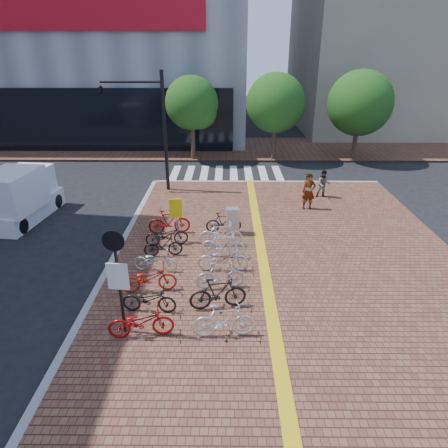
{
  "coord_description": "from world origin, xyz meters",
  "views": [
    {
      "loc": [
        0.58,
        -11.99,
        7.94
      ],
      "look_at": [
        0.45,
        2.83,
        1.3
      ],
      "focal_mm": 32.0,
      "sensor_mm": 36.0,
      "label": 1
    }
  ],
  "objects_px": {
    "bike_9": "(220,275)",
    "bike_11": "(223,245)",
    "yellow_sign": "(176,212)",
    "bike_7": "(224,321)",
    "bike_3": "(155,260)",
    "utility_box": "(233,221)",
    "bike_6": "(169,222)",
    "bike_2": "(149,279)",
    "bike_10": "(223,259)",
    "bike_4": "(163,246)",
    "box_truck": "(20,196)",
    "traffic_light_pole": "(136,110)",
    "bike_1": "(149,299)",
    "notice_sign": "(117,271)",
    "pedestrian_b": "(324,184)",
    "bike_0": "(141,322)",
    "bike_8": "(218,293)",
    "bike_13": "(224,222)",
    "pedestrian_a": "(309,192)",
    "bike_12": "(221,234)",
    "bike_5": "(167,235)"
  },
  "relations": [
    {
      "from": "bike_3",
      "to": "traffic_light_pole",
      "type": "bearing_deg",
      "value": 20.67
    },
    {
      "from": "bike_3",
      "to": "utility_box",
      "type": "xyz_separation_m",
      "value": [
        2.93,
        3.32,
        0.17
      ]
    },
    {
      "from": "bike_2",
      "to": "yellow_sign",
      "type": "height_order",
      "value": "yellow_sign"
    },
    {
      "from": "bike_10",
      "to": "bike_9",
      "type": "bearing_deg",
      "value": 175.2
    },
    {
      "from": "bike_0",
      "to": "bike_10",
      "type": "relative_size",
      "value": 0.99
    },
    {
      "from": "bike_2",
      "to": "bike_6",
      "type": "bearing_deg",
      "value": -9.78
    },
    {
      "from": "bike_6",
      "to": "box_truck",
      "type": "height_order",
      "value": "box_truck"
    },
    {
      "from": "bike_4",
      "to": "bike_5",
      "type": "height_order",
      "value": "bike_5"
    },
    {
      "from": "notice_sign",
      "to": "bike_4",
      "type": "bearing_deg",
      "value": 84.34
    },
    {
      "from": "bike_0",
      "to": "yellow_sign",
      "type": "height_order",
      "value": "yellow_sign"
    },
    {
      "from": "bike_2",
      "to": "bike_3",
      "type": "distance_m",
      "value": 1.35
    },
    {
      "from": "bike_8",
      "to": "notice_sign",
      "type": "relative_size",
      "value": 0.56
    },
    {
      "from": "pedestrian_b",
      "to": "bike_0",
      "type": "bearing_deg",
      "value": -122.9
    },
    {
      "from": "bike_1",
      "to": "pedestrian_b",
      "type": "height_order",
      "value": "pedestrian_b"
    },
    {
      "from": "pedestrian_a",
      "to": "box_truck",
      "type": "distance_m",
      "value": 14.37
    },
    {
      "from": "bike_10",
      "to": "bike_2",
      "type": "bearing_deg",
      "value": 118.45
    },
    {
      "from": "bike_1",
      "to": "bike_7",
      "type": "height_order",
      "value": "bike_7"
    },
    {
      "from": "bike_4",
      "to": "notice_sign",
      "type": "relative_size",
      "value": 0.46
    },
    {
      "from": "bike_7",
      "to": "bike_13",
      "type": "height_order",
      "value": "bike_7"
    },
    {
      "from": "bike_1",
      "to": "traffic_light_pole",
      "type": "xyz_separation_m",
      "value": [
        -2.57,
        11.87,
        4.12
      ]
    },
    {
      "from": "bike_11",
      "to": "box_truck",
      "type": "relative_size",
      "value": 0.38
    },
    {
      "from": "bike_0",
      "to": "bike_5",
      "type": "xyz_separation_m",
      "value": [
        -0.08,
        5.85,
        -0.02
      ]
    },
    {
      "from": "bike_0",
      "to": "bike_13",
      "type": "bearing_deg",
      "value": -25.37
    },
    {
      "from": "bike_8",
      "to": "yellow_sign",
      "type": "bearing_deg",
      "value": 10.38
    },
    {
      "from": "bike_2",
      "to": "notice_sign",
      "type": "distance_m",
      "value": 2.74
    },
    {
      "from": "bike_3",
      "to": "bike_6",
      "type": "height_order",
      "value": "bike_6"
    },
    {
      "from": "pedestrian_a",
      "to": "bike_12",
      "type": "bearing_deg",
      "value": -138.55
    },
    {
      "from": "bike_0",
      "to": "bike_2",
      "type": "xyz_separation_m",
      "value": [
        -0.2,
        2.35,
        0.0
      ]
    },
    {
      "from": "bike_13",
      "to": "yellow_sign",
      "type": "xyz_separation_m",
      "value": [
        -2.0,
        -0.98,
        0.88
      ]
    },
    {
      "from": "bike_5",
      "to": "bike_11",
      "type": "relative_size",
      "value": 0.99
    },
    {
      "from": "yellow_sign",
      "to": "bike_7",
      "type": "bearing_deg",
      "value": -71.4
    },
    {
      "from": "bike_2",
      "to": "bike_11",
      "type": "distance_m",
      "value": 3.53
    },
    {
      "from": "bike_9",
      "to": "bike_11",
      "type": "height_order",
      "value": "bike_11"
    },
    {
      "from": "bike_11",
      "to": "box_truck",
      "type": "height_order",
      "value": "box_truck"
    },
    {
      "from": "bike_5",
      "to": "yellow_sign",
      "type": "relative_size",
      "value": 0.91
    },
    {
      "from": "bike_7",
      "to": "pedestrian_a",
      "type": "relative_size",
      "value": 0.98
    },
    {
      "from": "bike_12",
      "to": "box_truck",
      "type": "xyz_separation_m",
      "value": [
        -9.88,
        3.1,
        0.55
      ]
    },
    {
      "from": "bike_11",
      "to": "bike_13",
      "type": "distance_m",
      "value": 2.35
    },
    {
      "from": "bike_1",
      "to": "utility_box",
      "type": "bearing_deg",
      "value": -20.58
    },
    {
      "from": "bike_11",
      "to": "bike_12",
      "type": "relative_size",
      "value": 0.99
    },
    {
      "from": "bike_4",
      "to": "utility_box",
      "type": "relative_size",
      "value": 1.27
    },
    {
      "from": "bike_6",
      "to": "bike_10",
      "type": "relative_size",
      "value": 0.98
    },
    {
      "from": "bike_9",
      "to": "yellow_sign",
      "type": "relative_size",
      "value": 0.87
    },
    {
      "from": "yellow_sign",
      "to": "bike_6",
      "type": "bearing_deg",
      "value": 117.65
    },
    {
      "from": "notice_sign",
      "to": "traffic_light_pole",
      "type": "xyz_separation_m",
      "value": [
        -2.0,
        12.89,
        2.47
      ]
    },
    {
      "from": "bike_6",
      "to": "yellow_sign",
      "type": "relative_size",
      "value": 0.95
    },
    {
      "from": "yellow_sign",
      "to": "traffic_light_pole",
      "type": "xyz_separation_m",
      "value": [
        -2.88,
        6.87,
        3.21
      ]
    },
    {
      "from": "bike_2",
      "to": "pedestrian_a",
      "type": "height_order",
      "value": "pedestrian_a"
    },
    {
      "from": "bike_2",
      "to": "box_truck",
      "type": "distance_m",
      "value": 9.95
    },
    {
      "from": "bike_9",
      "to": "notice_sign",
      "type": "xyz_separation_m",
      "value": [
        -2.8,
        -2.38,
        1.6
      ]
    }
  ]
}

